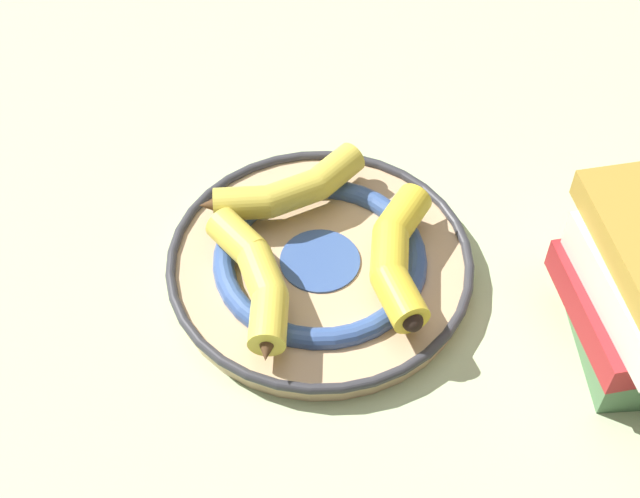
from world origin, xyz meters
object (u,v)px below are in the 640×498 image
Objects in this scene: banana_c at (257,279)px; banana_b at (397,252)px; banana_a at (288,190)px; decorative_bowl at (320,263)px.

banana_b is at bearing -95.63° from banana_c.
banana_a and banana_c have the same top height.
banana_a is 1.04× the size of banana_c.
banana_b reaches higher than banana_c.
decorative_bowl is 1.77× the size of banana_c.
banana_a is (-0.08, 0.02, 0.04)m from decorative_bowl.
banana_b is 0.85× the size of banana_c.
decorative_bowl is 0.09m from banana_a.
banana_c is (-0.07, -0.13, -0.00)m from banana_b.
banana_c reaches higher than decorative_bowl.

